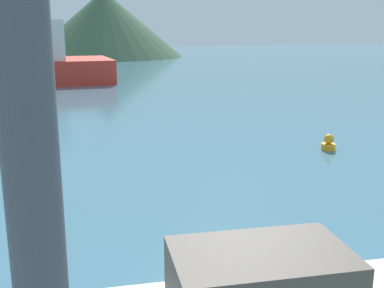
# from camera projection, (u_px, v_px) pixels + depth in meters

# --- Properties ---
(streetlamp) EXTENTS (0.46, 0.46, 5.49)m
(streetlamp) POSITION_uv_depth(u_px,v_px,m) (32.00, 176.00, 1.00)
(streetlamp) COLOR #4C4C51
(streetlamp) RESTS_ON dock
(buoy_marker) EXTENTS (0.59, 0.59, 0.68)m
(buoy_marker) POSITION_uv_depth(u_px,v_px,m) (329.00, 143.00, 20.45)
(buoy_marker) COLOR orange
(buoy_marker) RESTS_ON ground_plane
(hill_central) EXTENTS (26.52, 26.52, 11.07)m
(hill_central) POSITION_uv_depth(u_px,v_px,m) (105.00, 24.00, 81.87)
(hill_central) COLOR #38563D
(hill_central) RESTS_ON ground_plane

